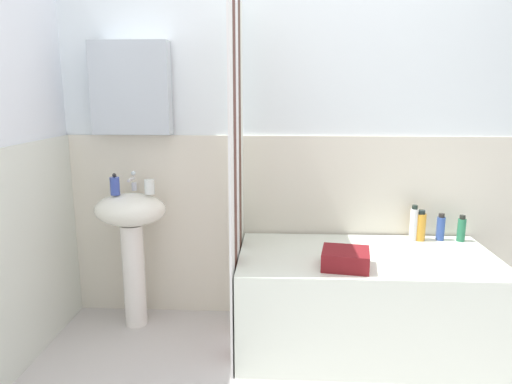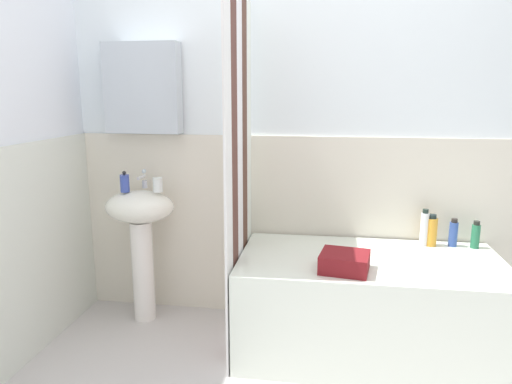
{
  "view_description": "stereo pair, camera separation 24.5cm",
  "coord_description": "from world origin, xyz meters",
  "px_view_note": "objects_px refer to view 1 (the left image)",
  "views": [
    {
      "loc": [
        -0.17,
        -1.7,
        1.47
      ],
      "look_at": [
        -0.3,
        0.72,
        0.95
      ],
      "focal_mm": 32.66,
      "sensor_mm": 36.0,
      "label": 1
    },
    {
      "loc": [
        0.07,
        -1.67,
        1.47
      ],
      "look_at": [
        -0.3,
        0.72,
        0.95
      ],
      "focal_mm": 32.66,
      "sensor_mm": 36.0,
      "label": 2
    }
  ],
  "objects_px": {
    "toothbrush_cup": "(150,187)",
    "body_wash_bottle": "(441,228)",
    "soap_dispenser": "(115,186)",
    "bathtub": "(364,300)",
    "lotion_bottle": "(461,229)",
    "conditioner_bottle": "(420,226)",
    "shampoo_bottle": "(414,224)",
    "sink": "(131,230)",
    "towel_folded": "(345,259)"
  },
  "relations": [
    {
      "from": "toothbrush_cup",
      "to": "body_wash_bottle",
      "type": "distance_m",
      "value": 1.81
    },
    {
      "from": "soap_dispenser",
      "to": "bathtub",
      "type": "bearing_deg",
      "value": -5.81
    },
    {
      "from": "bathtub",
      "to": "body_wash_bottle",
      "type": "xyz_separation_m",
      "value": [
        0.5,
        0.29,
        0.36
      ]
    },
    {
      "from": "lotion_bottle",
      "to": "conditioner_bottle",
      "type": "distance_m",
      "value": 0.25
    },
    {
      "from": "conditioner_bottle",
      "to": "shampoo_bottle",
      "type": "bearing_deg",
      "value": -172.59
    },
    {
      "from": "body_wash_bottle",
      "to": "sink",
      "type": "bearing_deg",
      "value": -176.8
    },
    {
      "from": "body_wash_bottle",
      "to": "shampoo_bottle",
      "type": "xyz_separation_m",
      "value": [
        -0.17,
        -0.01,
        0.03
      ]
    },
    {
      "from": "soap_dispenser",
      "to": "towel_folded",
      "type": "distance_m",
      "value": 1.42
    },
    {
      "from": "bathtub",
      "to": "body_wash_bottle",
      "type": "relative_size",
      "value": 8.52
    },
    {
      "from": "towel_folded",
      "to": "lotion_bottle",
      "type": "bearing_deg",
      "value": 31.95
    },
    {
      "from": "toothbrush_cup",
      "to": "sink",
      "type": "bearing_deg",
      "value": -179.5
    },
    {
      "from": "soap_dispenser",
      "to": "body_wash_bottle",
      "type": "relative_size",
      "value": 0.78
    },
    {
      "from": "bathtub",
      "to": "towel_folded",
      "type": "xyz_separation_m",
      "value": [
        -0.15,
        -0.21,
        0.33
      ]
    },
    {
      "from": "bathtub",
      "to": "towel_folded",
      "type": "relative_size",
      "value": 5.97
    },
    {
      "from": "toothbrush_cup",
      "to": "conditioner_bottle",
      "type": "bearing_deg",
      "value": 3.35
    },
    {
      "from": "soap_dispenser",
      "to": "toothbrush_cup",
      "type": "distance_m",
      "value": 0.2
    },
    {
      "from": "toothbrush_cup",
      "to": "body_wash_bottle",
      "type": "height_order",
      "value": "toothbrush_cup"
    },
    {
      "from": "sink",
      "to": "bathtub",
      "type": "distance_m",
      "value": 1.47
    },
    {
      "from": "soap_dispenser",
      "to": "bathtub",
      "type": "relative_size",
      "value": 0.09
    },
    {
      "from": "lotion_bottle",
      "to": "bathtub",
      "type": "bearing_deg",
      "value": -156.09
    },
    {
      "from": "body_wash_bottle",
      "to": "toothbrush_cup",
      "type": "bearing_deg",
      "value": -176.61
    },
    {
      "from": "towel_folded",
      "to": "sink",
      "type": "bearing_deg",
      "value": 162.79
    },
    {
      "from": "sink",
      "to": "lotion_bottle",
      "type": "xyz_separation_m",
      "value": [
        2.04,
        0.09,
        0.01
      ]
    },
    {
      "from": "bathtub",
      "to": "towel_folded",
      "type": "height_order",
      "value": "towel_folded"
    },
    {
      "from": "soap_dispenser",
      "to": "lotion_bottle",
      "type": "relative_size",
      "value": 0.8
    },
    {
      "from": "towel_folded",
      "to": "bathtub",
      "type": "bearing_deg",
      "value": 53.89
    },
    {
      "from": "body_wash_bottle",
      "to": "bathtub",
      "type": "bearing_deg",
      "value": -149.78
    },
    {
      "from": "soap_dispenser",
      "to": "toothbrush_cup",
      "type": "height_order",
      "value": "soap_dispenser"
    },
    {
      "from": "body_wash_bottle",
      "to": "towel_folded",
      "type": "relative_size",
      "value": 0.7
    },
    {
      "from": "conditioner_bottle",
      "to": "shampoo_bottle",
      "type": "xyz_separation_m",
      "value": [
        -0.04,
        -0.01,
        0.02
      ]
    },
    {
      "from": "shampoo_bottle",
      "to": "towel_folded",
      "type": "distance_m",
      "value": 0.69
    },
    {
      "from": "lotion_bottle",
      "to": "towel_folded",
      "type": "height_order",
      "value": "lotion_bottle"
    },
    {
      "from": "sink",
      "to": "lotion_bottle",
      "type": "distance_m",
      "value": 2.04
    },
    {
      "from": "body_wash_bottle",
      "to": "lotion_bottle",
      "type": "bearing_deg",
      "value": -7.64
    },
    {
      "from": "toothbrush_cup",
      "to": "conditioner_bottle",
      "type": "distance_m",
      "value": 1.69
    },
    {
      "from": "bathtub",
      "to": "shampoo_bottle",
      "type": "relative_size",
      "value": 6.45
    },
    {
      "from": "lotion_bottle",
      "to": "shampoo_bottle",
      "type": "relative_size",
      "value": 0.73
    },
    {
      "from": "lotion_bottle",
      "to": "toothbrush_cup",
      "type": "bearing_deg",
      "value": -177.31
    },
    {
      "from": "body_wash_bottle",
      "to": "shampoo_bottle",
      "type": "height_order",
      "value": "shampoo_bottle"
    },
    {
      "from": "sink",
      "to": "conditioner_bottle",
      "type": "height_order",
      "value": "sink"
    },
    {
      "from": "sink",
      "to": "conditioner_bottle",
      "type": "relative_size",
      "value": 4.49
    },
    {
      "from": "lotion_bottle",
      "to": "towel_folded",
      "type": "bearing_deg",
      "value": -148.05
    },
    {
      "from": "soap_dispenser",
      "to": "shampoo_bottle",
      "type": "bearing_deg",
      "value": 3.98
    },
    {
      "from": "soap_dispenser",
      "to": "conditioner_bottle",
      "type": "distance_m",
      "value": 1.89
    },
    {
      "from": "sink",
      "to": "conditioner_bottle",
      "type": "xyz_separation_m",
      "value": [
        1.79,
        0.1,
        0.02
      ]
    },
    {
      "from": "bathtub",
      "to": "toothbrush_cup",
      "type": "bearing_deg",
      "value": 171.76
    },
    {
      "from": "soap_dispenser",
      "to": "shampoo_bottle",
      "type": "relative_size",
      "value": 0.59
    },
    {
      "from": "lotion_bottle",
      "to": "conditioner_bottle",
      "type": "bearing_deg",
      "value": 178.3
    },
    {
      "from": "bathtub",
      "to": "shampoo_bottle",
      "type": "xyz_separation_m",
      "value": [
        0.33,
        0.28,
        0.39
      ]
    },
    {
      "from": "sink",
      "to": "towel_folded",
      "type": "bearing_deg",
      "value": -17.21
    }
  ]
}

